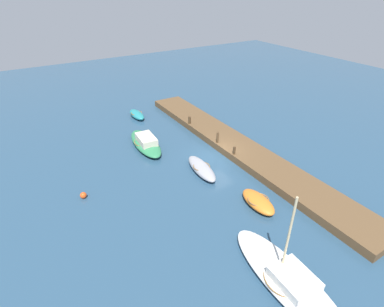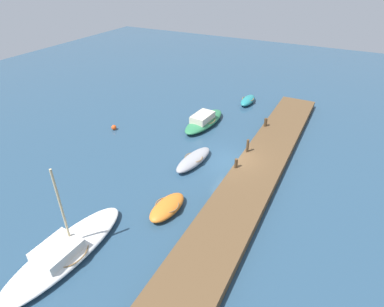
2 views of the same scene
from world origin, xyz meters
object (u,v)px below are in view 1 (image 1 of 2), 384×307
(sailboat_white, at_px, (288,279))
(mooring_post_mid_west, at_px, (218,137))
(dinghy_teal, at_px, (137,115))
(mooring_post_west, at_px, (234,150))
(marker_buoy, at_px, (83,195))
(rowboat_orange, at_px, (258,202))
(rowboat_grey, at_px, (202,168))
(mooring_post_mid_east, at_px, (190,120))
(motorboat_green, at_px, (146,142))

(sailboat_white, bearing_deg, mooring_post_mid_west, -18.46)
(dinghy_teal, height_order, mooring_post_mid_west, mooring_post_mid_west)
(mooring_post_west, distance_m, mooring_post_mid_west, 2.46)
(marker_buoy, bearing_deg, rowboat_orange, -125.50)
(sailboat_white, bearing_deg, rowboat_grey, -7.11)
(sailboat_white, distance_m, marker_buoy, 14.53)
(dinghy_teal, distance_m, mooring_post_west, 13.51)
(rowboat_grey, bearing_deg, mooring_post_mid_east, -17.77)
(motorboat_green, bearing_deg, sailboat_white, -175.17)
(dinghy_teal, bearing_deg, rowboat_grey, -179.23)
(mooring_post_mid_west, distance_m, mooring_post_mid_east, 4.92)
(motorboat_green, distance_m, sailboat_white, 17.30)
(rowboat_orange, bearing_deg, marker_buoy, 59.23)
(motorboat_green, height_order, marker_buoy, motorboat_green)
(rowboat_orange, relative_size, mooring_post_mid_east, 4.27)
(motorboat_green, xyz_separation_m, rowboat_orange, (-11.80, -3.15, -0.12))
(sailboat_white, relative_size, dinghy_teal, 2.56)
(mooring_post_west, relative_size, mooring_post_mid_west, 0.68)
(rowboat_orange, relative_size, mooring_post_west, 4.45)
(motorboat_green, height_order, rowboat_orange, motorboat_green)
(motorboat_green, relative_size, mooring_post_west, 8.56)
(mooring_post_mid_west, relative_size, marker_buoy, 2.24)
(rowboat_grey, bearing_deg, motorboat_green, 25.30)
(rowboat_orange, xyz_separation_m, marker_buoy, (7.18, 10.06, -0.13))
(motorboat_green, distance_m, marker_buoy, 8.32)
(motorboat_green, distance_m, rowboat_orange, 12.21)
(motorboat_green, height_order, mooring_post_mid_west, mooring_post_mid_west)
(motorboat_green, distance_m, mooring_post_west, 8.25)
(rowboat_grey, bearing_deg, mooring_post_west, -81.98)
(rowboat_grey, bearing_deg, sailboat_white, 176.54)
(mooring_post_mid_west, bearing_deg, rowboat_orange, 163.92)
(rowboat_orange, bearing_deg, mooring_post_mid_west, -11.34)
(marker_buoy, bearing_deg, mooring_post_mid_east, -64.73)
(motorboat_green, xyz_separation_m, marker_buoy, (-4.62, 6.91, -0.25))
(rowboat_grey, relative_size, rowboat_orange, 1.35)
(motorboat_green, bearing_deg, mooring_post_mid_east, -73.15)
(dinghy_teal, xyz_separation_m, mooring_post_mid_west, (-10.57, -3.53, 0.80))
(sailboat_white, distance_m, mooring_post_west, 12.36)
(dinghy_teal, xyz_separation_m, marker_buoy, (-11.51, 8.87, -0.13))
(sailboat_white, bearing_deg, dinghy_teal, -1.36)
(rowboat_orange, height_order, mooring_post_mid_east, mooring_post_mid_east)
(motorboat_green, xyz_separation_m, mooring_post_west, (-6.14, -5.49, 0.51))
(dinghy_teal, xyz_separation_m, mooring_post_mid_east, (-5.65, -3.53, 0.65))
(mooring_post_west, bearing_deg, marker_buoy, 83.01)
(dinghy_teal, xyz_separation_m, mooring_post_west, (-13.03, -3.53, 0.63))
(dinghy_teal, relative_size, mooring_post_mid_west, 2.98)
(sailboat_white, relative_size, mooring_post_west, 11.21)
(rowboat_grey, distance_m, sailboat_white, 11.23)
(dinghy_teal, distance_m, mooring_post_mid_west, 11.18)
(motorboat_green, relative_size, mooring_post_mid_east, 8.22)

